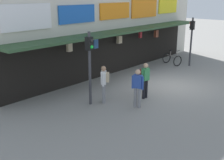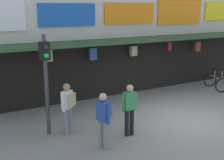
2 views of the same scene
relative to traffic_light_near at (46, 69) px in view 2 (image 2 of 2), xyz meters
The scene contains 7 objects.
ground_plane 5.35m from the traffic_light_near, 15.20° to the right, with size 80.00×80.00×0.00m, color gray.
shopfront 6.04m from the traffic_light_near, 34.76° to the left, with size 18.00×2.60×8.00m.
traffic_light_near is the anchor object (origin of this frame).
bicycle_parked 9.07m from the traffic_light_near, ahead, with size 1.04×1.33×1.05m.
pedestrian_in_yellow 1.32m from the traffic_light_near, 28.43° to the right, with size 0.48×0.47×1.68m.
pedestrian_in_red 2.36m from the traffic_light_near, 58.02° to the right, with size 0.43×0.51×1.68m.
pedestrian_in_black 2.82m from the traffic_light_near, 31.09° to the right, with size 0.53×0.37×1.68m.
Camera 2 is at (-7.12, -7.22, 3.96)m, focal length 46.01 mm.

